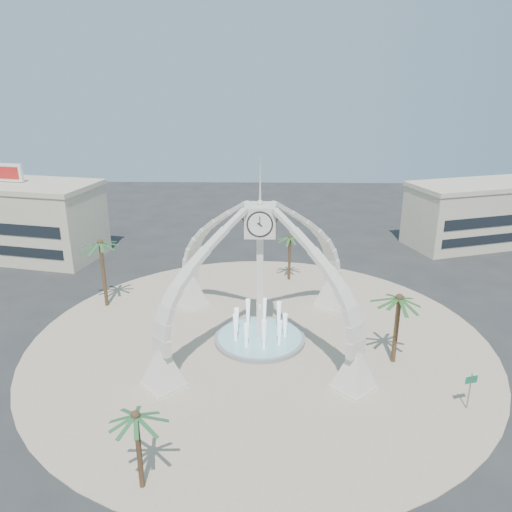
{
  "coord_description": "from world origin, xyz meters",
  "views": [
    {
      "loc": [
        0.56,
        -38.86,
        21.94
      ],
      "look_at": [
        -0.37,
        2.0,
        7.23
      ],
      "focal_mm": 35.0,
      "sensor_mm": 36.0,
      "label": 1
    }
  ],
  "objects_px": {
    "clock_tower": "(260,272)",
    "palm_south": "(136,416)",
    "palm_east": "(399,299)",
    "fountain": "(260,338)",
    "palm_north": "(290,238)",
    "street_sign": "(471,384)",
    "palm_west": "(100,244)"
  },
  "relations": [
    {
      "from": "palm_south",
      "to": "street_sign",
      "type": "relative_size",
      "value": 1.93
    },
    {
      "from": "palm_east",
      "to": "palm_west",
      "type": "height_order",
      "value": "palm_west"
    },
    {
      "from": "fountain",
      "to": "palm_north",
      "type": "height_order",
      "value": "palm_north"
    },
    {
      "from": "street_sign",
      "to": "palm_east",
      "type": "bearing_deg",
      "value": 104.3
    },
    {
      "from": "fountain",
      "to": "clock_tower",
      "type": "bearing_deg",
      "value": -90.0
    },
    {
      "from": "palm_east",
      "to": "palm_north",
      "type": "bearing_deg",
      "value": 114.26
    },
    {
      "from": "palm_east",
      "to": "palm_west",
      "type": "distance_m",
      "value": 28.42
    },
    {
      "from": "palm_east",
      "to": "palm_south",
      "type": "height_order",
      "value": "palm_east"
    },
    {
      "from": "palm_north",
      "to": "street_sign",
      "type": "relative_size",
      "value": 2.02
    },
    {
      "from": "palm_west",
      "to": "fountain",
      "type": "bearing_deg",
      "value": -23.46
    },
    {
      "from": "palm_north",
      "to": "street_sign",
      "type": "bearing_deg",
      "value": -63.78
    },
    {
      "from": "palm_north",
      "to": "street_sign",
      "type": "distance_m",
      "value": 26.24
    },
    {
      "from": "fountain",
      "to": "palm_south",
      "type": "distance_m",
      "value": 18.56
    },
    {
      "from": "fountain",
      "to": "palm_west",
      "type": "distance_m",
      "value": 18.21
    },
    {
      "from": "fountain",
      "to": "palm_north",
      "type": "xyz_separation_m",
      "value": [
        3.13,
        14.1,
        4.79
      ]
    },
    {
      "from": "palm_south",
      "to": "clock_tower",
      "type": "bearing_deg",
      "value": 69.18
    },
    {
      "from": "palm_south",
      "to": "street_sign",
      "type": "xyz_separation_m",
      "value": [
        21.05,
        7.55,
        -2.78
      ]
    },
    {
      "from": "fountain",
      "to": "palm_east",
      "type": "height_order",
      "value": "palm_east"
    },
    {
      "from": "street_sign",
      "to": "fountain",
      "type": "bearing_deg",
      "value": 130.47
    },
    {
      "from": "fountain",
      "to": "palm_east",
      "type": "bearing_deg",
      "value": -16.36
    },
    {
      "from": "palm_east",
      "to": "street_sign",
      "type": "relative_size",
      "value": 2.27
    },
    {
      "from": "clock_tower",
      "to": "street_sign",
      "type": "distance_m",
      "value": 17.9
    },
    {
      "from": "clock_tower",
      "to": "street_sign",
      "type": "height_order",
      "value": "clock_tower"
    },
    {
      "from": "fountain",
      "to": "palm_north",
      "type": "distance_m",
      "value": 15.22
    },
    {
      "from": "palm_east",
      "to": "palm_west",
      "type": "relative_size",
      "value": 0.86
    },
    {
      "from": "palm_south",
      "to": "palm_west",
      "type": "bearing_deg",
      "value": 111.39
    },
    {
      "from": "palm_north",
      "to": "palm_south",
      "type": "relative_size",
      "value": 1.05
    },
    {
      "from": "palm_north",
      "to": "palm_east",
      "type": "bearing_deg",
      "value": -65.74
    },
    {
      "from": "palm_east",
      "to": "street_sign",
      "type": "bearing_deg",
      "value": -58.53
    },
    {
      "from": "clock_tower",
      "to": "palm_south",
      "type": "height_order",
      "value": "clock_tower"
    },
    {
      "from": "palm_north",
      "to": "palm_south",
      "type": "xyz_separation_m",
      "value": [
        -9.53,
        -30.93,
        -0.26
      ]
    },
    {
      "from": "clock_tower",
      "to": "palm_west",
      "type": "bearing_deg",
      "value": 156.53
    }
  ]
}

